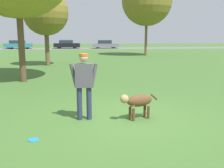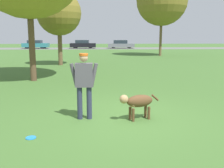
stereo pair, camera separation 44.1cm
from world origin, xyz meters
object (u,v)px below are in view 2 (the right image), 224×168
at_px(frisbee, 31,138).
at_px(tree_far_right, 162,0).
at_px(tree_mid_center, 59,13).
at_px(parked_car_black, 83,44).
at_px(dog, 138,102).
at_px(parked_car_grey, 121,44).
at_px(person, 84,81).
at_px(parked_car_teal, 36,44).

xyz_separation_m(frisbee, tree_far_right, (7.68, 21.77, 5.54)).
distance_m(tree_mid_center, parked_car_black, 24.47).
bearing_deg(frisbee, dog, 25.05).
bearing_deg(tree_mid_center, parked_car_grey, 75.49).
relative_size(person, frisbee, 7.72).
bearing_deg(parked_car_teal, frisbee, -76.01).
bearing_deg(parked_car_teal, tree_mid_center, -71.99).
relative_size(tree_far_right, parked_car_grey, 1.88).
height_order(parked_car_teal, parked_car_grey, parked_car_teal).
distance_m(tree_far_right, parked_car_black, 19.06).
xyz_separation_m(tree_mid_center, parked_car_black, (0.08, 24.29, -2.92)).
distance_m(frisbee, parked_car_grey, 38.04).
height_order(tree_mid_center, parked_car_black, tree_mid_center).
distance_m(dog, tree_far_right, 21.94).
bearing_deg(parked_car_black, tree_far_right, -59.10).
xyz_separation_m(tree_mid_center, tree_far_right, (9.03, 8.20, 1.98)).
height_order(tree_mid_center, tree_far_right, tree_far_right).
bearing_deg(frisbee, parked_car_grey, 82.60).
height_order(tree_far_right, parked_car_grey, tree_far_right).
xyz_separation_m(frisbee, parked_car_teal, (-8.83, 37.76, 0.66)).
bearing_deg(dog, frisbee, 5.34).
bearing_deg(dog, person, -25.22).
bearing_deg(parked_car_black, frisbee, -86.27).
bearing_deg(dog, tree_far_right, -124.15).
bearing_deg(parked_car_grey, person, -93.84).
distance_m(dog, tree_mid_center, 13.38).
height_order(person, parked_car_teal, person).
bearing_deg(tree_mid_center, person, -79.04).
xyz_separation_m(parked_car_teal, parked_car_grey, (13.72, -0.04, -0.02)).
xyz_separation_m(dog, tree_mid_center, (-3.71, 12.47, 3.12)).
height_order(dog, tree_mid_center, tree_mid_center).
bearing_deg(tree_far_right, parked_car_grey, 99.92).
bearing_deg(person, parked_car_teal, 104.45).
distance_m(person, tree_far_right, 22.07).
relative_size(frisbee, tree_far_right, 0.03).
bearing_deg(parked_car_grey, tree_far_right, -77.89).
distance_m(person, parked_car_teal, 37.84).
height_order(person, parked_car_grey, person).
bearing_deg(parked_car_grey, tree_mid_center, -102.31).
bearing_deg(tree_far_right, parked_car_teal, 135.93).
xyz_separation_m(dog, parked_car_grey, (2.54, 36.61, 0.19)).
relative_size(tree_mid_center, tree_far_right, 0.63).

